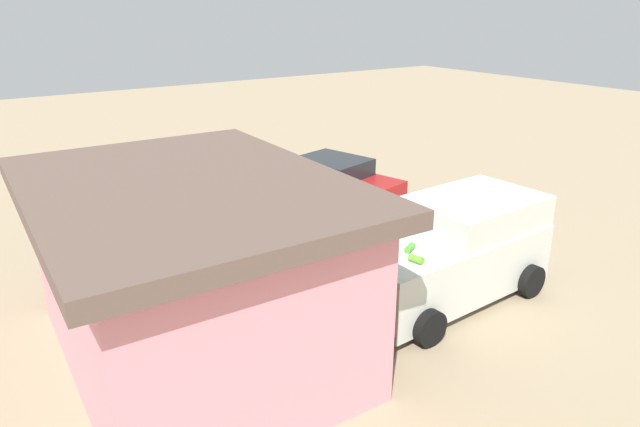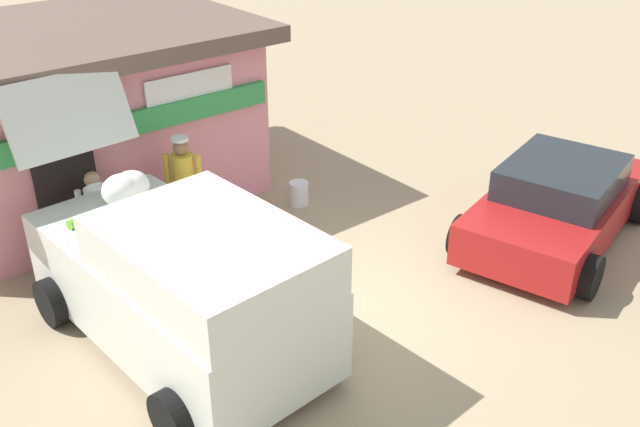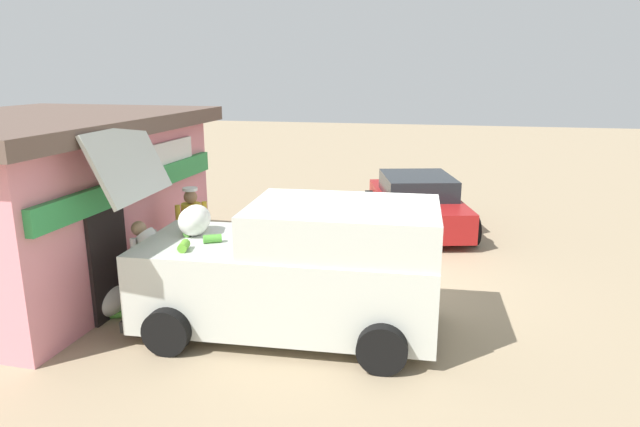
{
  "view_description": "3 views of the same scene",
  "coord_description": "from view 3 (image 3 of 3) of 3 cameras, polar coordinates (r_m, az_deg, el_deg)",
  "views": [
    {
      "loc": [
        -8.88,
        8.38,
        5.39
      ],
      "look_at": [
        0.59,
        1.88,
        1.15
      ],
      "focal_mm": 32.06,
      "sensor_mm": 36.0,
      "label": 1
    },
    {
      "loc": [
        -5.44,
        -5.84,
        5.7
      ],
      "look_at": [
        0.45,
        1.03,
        0.86
      ],
      "focal_mm": 40.23,
      "sensor_mm": 36.0,
      "label": 2
    },
    {
      "loc": [
        -9.36,
        -1.19,
        3.71
      ],
      "look_at": [
        0.58,
        0.92,
        1.08
      ],
      "focal_mm": 31.51,
      "sensor_mm": 36.0,
      "label": 3
    }
  ],
  "objects": [
    {
      "name": "parked_sedan",
      "position": [
        13.51,
        9.78,
        1.02
      ],
      "size": [
        4.24,
        2.86,
        1.28
      ],
      "color": "maroon",
      "rests_on": "ground_plane"
    },
    {
      "name": "paint_bucket",
      "position": [
        12.03,
        -7.75,
        -2.57
      ],
      "size": [
        0.33,
        0.33,
        0.41
      ],
      "primitive_type": "cylinder",
      "color": "silver",
      "rests_on": "ground_plane"
    },
    {
      "name": "delivery_van",
      "position": [
        8.06,
        -2.29,
        -5.52
      ],
      "size": [
        2.39,
        4.73,
        2.89
      ],
      "color": "silver",
      "rests_on": "ground_plane"
    },
    {
      "name": "unloaded_banana_pile",
      "position": [
        9.36,
        -20.62,
        -8.35
      ],
      "size": [
        0.74,
        0.88,
        0.47
      ],
      "color": "silver",
      "rests_on": "ground_plane"
    },
    {
      "name": "storefront_bar",
      "position": [
        10.79,
        -26.53,
        1.22
      ],
      "size": [
        5.99,
        4.51,
        2.96
      ],
      "color": "pink",
      "rests_on": "ground_plane"
    },
    {
      "name": "customer_bending",
      "position": [
        8.88,
        -16.2,
        -4.57
      ],
      "size": [
        0.6,
        0.74,
        1.48
      ],
      "color": "#4C4C51",
      "rests_on": "ground_plane"
    },
    {
      "name": "ground_plane",
      "position": [
        10.14,
        4.44,
        -7.0
      ],
      "size": [
        60.0,
        60.0,
        0.0
      ],
      "primitive_type": "plane",
      "color": "#9E896B"
    },
    {
      "name": "vendor_standing",
      "position": [
        10.03,
        -12.84,
        -1.55
      ],
      "size": [
        0.48,
        0.48,
        1.74
      ],
      "color": "navy",
      "rests_on": "ground_plane"
    }
  ]
}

